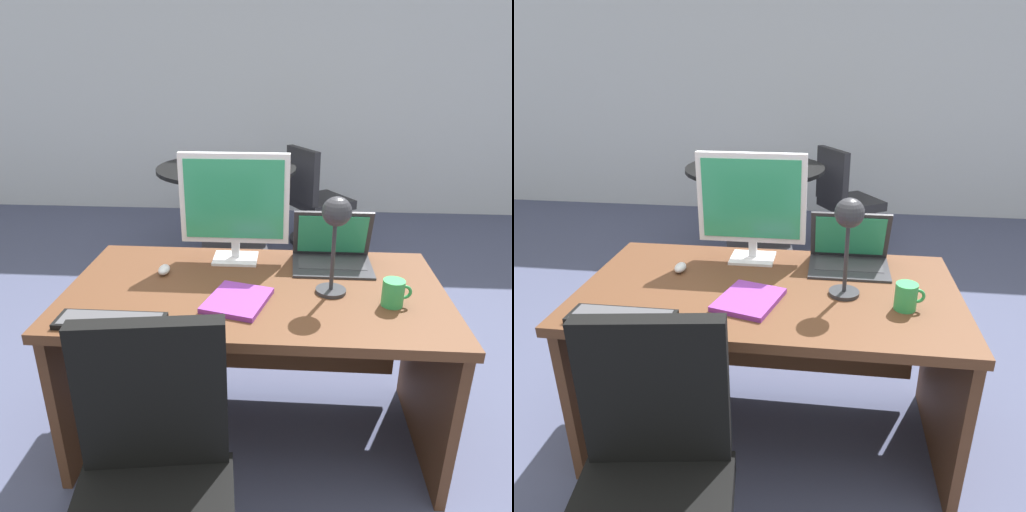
% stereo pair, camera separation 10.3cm
% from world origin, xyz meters
% --- Properties ---
extents(ground, '(12.00, 12.00, 0.00)m').
position_xyz_m(ground, '(0.00, 1.50, 0.00)').
color(ground, '#474C6B').
extents(back_wall, '(10.00, 0.10, 2.80)m').
position_xyz_m(back_wall, '(0.00, 3.56, 1.40)').
color(back_wall, silver).
rests_on(back_wall, ground).
extents(desk, '(1.52, 0.83, 0.76)m').
position_xyz_m(desk, '(0.00, 0.05, 0.54)').
color(desk, '#56331E').
rests_on(desk, ground).
extents(monitor, '(0.48, 0.16, 0.49)m').
position_xyz_m(monitor, '(-0.11, 0.28, 1.03)').
color(monitor, silver).
rests_on(monitor, desk).
extents(laptop, '(0.35, 0.27, 0.24)m').
position_xyz_m(laptop, '(0.33, 0.28, 0.83)').
color(laptop, '#2D2D33').
rests_on(laptop, desk).
extents(keyboard, '(0.38, 0.12, 0.02)m').
position_xyz_m(keyboard, '(-0.48, -0.32, 0.77)').
color(keyboard, black).
rests_on(keyboard, desk).
extents(mouse, '(0.05, 0.08, 0.04)m').
position_xyz_m(mouse, '(-0.40, 0.10, 0.78)').
color(mouse, silver).
rests_on(mouse, desk).
extents(desk_lamp, '(0.12, 0.14, 0.40)m').
position_xyz_m(desk_lamp, '(0.30, -0.05, 1.05)').
color(desk_lamp, '#2D2D33').
rests_on(desk_lamp, desk).
extents(book, '(0.27, 0.30, 0.02)m').
position_xyz_m(book, '(-0.06, -0.13, 0.77)').
color(book, purple).
rests_on(book, desk).
extents(coffee_mug, '(0.11, 0.08, 0.10)m').
position_xyz_m(coffee_mug, '(0.52, -0.11, 0.81)').
color(coffee_mug, green).
rests_on(coffee_mug, desk).
extents(meeting_table, '(1.12, 1.12, 0.81)m').
position_xyz_m(meeting_table, '(-0.38, 2.04, 0.61)').
color(meeting_table, black).
rests_on(meeting_table, ground).
extents(meeting_chair_near, '(0.56, 0.56, 0.85)m').
position_xyz_m(meeting_chair_near, '(-0.22, 1.16, 0.33)').
color(meeting_chair_near, black).
rests_on(meeting_chair_near, ground).
extents(meeting_chair_far, '(0.64, 0.64, 0.89)m').
position_xyz_m(meeting_chair_far, '(0.37, 2.51, 0.35)').
color(meeting_chair_far, black).
rests_on(meeting_chair_far, ground).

